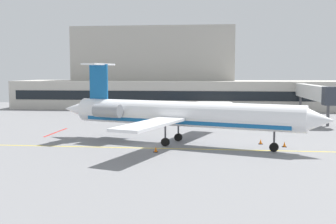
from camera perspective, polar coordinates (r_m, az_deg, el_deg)
name	(u,v)px	position (r m, az deg, el deg)	size (l,w,h in m)	color
ground	(152,146)	(44.90, -2.28, -4.74)	(120.00, 120.00, 0.11)	slate
terminal_building	(179,78)	(93.06, 1.56, 4.67)	(79.30, 16.78, 18.12)	#B7B2A8
jet_bridge_west	(315,93)	(72.99, 19.63, 2.52)	(2.40, 23.88, 5.89)	silver
regional_jet	(179,114)	(45.35, 1.50, -0.28)	(30.75, 23.58, 8.99)	white
baggage_tug	(276,115)	(69.49, 14.65, -0.38)	(3.25, 4.49, 2.25)	silver
pushback_tractor	(158,115)	(67.48, -1.46, -0.40)	(4.21, 2.96, 2.16)	#1E4CB2
fuel_tank	(214,108)	(76.70, 6.32, 0.62)	(7.90, 2.38, 2.56)	white
safety_cone_alpha	(261,142)	(46.89, 12.69, -4.06)	(0.47, 0.47, 0.55)	orange
safety_cone_bravo	(178,134)	(51.79, 1.44, -3.02)	(0.47, 0.47, 0.55)	orange
safety_cone_charlie	(156,150)	(41.28, -1.71, -5.22)	(0.47, 0.47, 0.55)	orange
safety_cone_delta	(284,145)	(45.78, 15.81, -4.36)	(0.47, 0.47, 0.55)	orange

